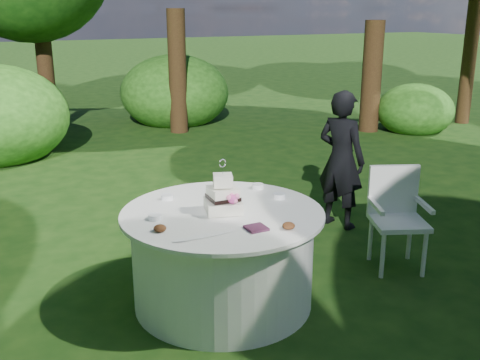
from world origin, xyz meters
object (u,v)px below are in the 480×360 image
(napkins, at_px, (256,228))
(table, at_px, (223,257))
(guest, at_px, (341,160))
(chair, at_px, (396,210))
(cake, at_px, (223,198))

(napkins, bearing_deg, table, 97.65)
(guest, xyz_separation_m, chair, (-0.13, -1.01, -0.21))
(table, height_order, cake, cake)
(guest, height_order, table, guest)
(cake, distance_m, chair, 1.72)
(table, distance_m, cake, 0.50)
(chair, bearing_deg, guest, 82.55)
(guest, relative_size, cake, 3.56)
(cake, bearing_deg, napkins, -82.49)
(napkins, distance_m, cake, 0.44)
(napkins, height_order, table, napkins)
(table, height_order, chair, chair)
(table, bearing_deg, cake, -76.98)
(napkins, bearing_deg, chair, 12.71)
(guest, bearing_deg, cake, 95.49)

